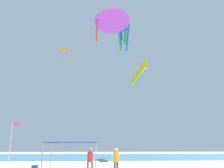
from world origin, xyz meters
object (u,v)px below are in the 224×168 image
at_px(kite_parafoil_yellow, 139,73).
at_px(kite_octopus_blue, 123,28).
at_px(canopy_tent, 72,144).
at_px(person_leftmost, 90,159).
at_px(banner_flag, 12,142).
at_px(person_near_tent, 116,159).
at_px(kite_delta_purple, 112,19).
at_px(cooler_box, 35,167).
at_px(kite_diamond_orange, 64,51).

bearing_deg(kite_parafoil_yellow, kite_octopus_blue, 140.58).
bearing_deg(canopy_tent, person_leftmost, 62.54).
bearing_deg(kite_octopus_blue, banner_flag, -7.53).
xyz_separation_m(person_near_tent, kite_parafoil_yellow, (6.94, 26.30, 14.91)).
bearing_deg(kite_parafoil_yellow, banner_flag, 132.57).
relative_size(kite_parafoil_yellow, kite_delta_purple, 1.29).
relative_size(canopy_tent, person_leftmost, 1.78).
bearing_deg(canopy_tent, person_near_tent, 34.63).
bearing_deg(kite_delta_purple, cooler_box, -172.88).
xyz_separation_m(kite_parafoil_yellow, kite_octopus_blue, (-4.38, -10.72, 4.30)).
height_order(kite_parafoil_yellow, kite_octopus_blue, kite_octopus_blue).
distance_m(cooler_box, kite_delta_purple, 18.29).
distance_m(kite_parafoil_yellow, kite_delta_purple, 20.53).
bearing_deg(kite_octopus_blue, kite_parafoil_yellow, -174.50).
bearing_deg(cooler_box, person_leftmost, -40.17).
bearing_deg(cooler_box, kite_parafoil_yellow, 57.41).
height_order(cooler_box, kite_diamond_orange, kite_diamond_orange).
bearing_deg(person_leftmost, kite_parafoil_yellow, 63.78).
height_order(kite_parafoil_yellow, kite_diamond_orange, kite_parafoil_yellow).
relative_size(banner_flag, cooler_box, 6.84).
height_order(kite_delta_purple, kite_octopus_blue, kite_octopus_blue).
relative_size(person_leftmost, kite_delta_purple, 0.36).
bearing_deg(person_leftmost, banner_flag, 168.46).
distance_m(cooler_box, kite_parafoil_yellow, 30.43).
distance_m(banner_flag, cooler_box, 4.54).
height_order(banner_flag, cooler_box, banner_flag).
bearing_deg(person_near_tent, canopy_tent, 166.94).
height_order(person_near_tent, kite_delta_purple, kite_delta_purple).
bearing_deg(person_near_tent, banner_flag, 128.44).
bearing_deg(kite_parafoil_yellow, cooler_box, 130.23).
bearing_deg(canopy_tent, kite_diamond_orange, 100.57).
relative_size(person_leftmost, kite_diamond_orange, 0.79).
bearing_deg(kite_parafoil_yellow, person_near_tent, 148.05).
bearing_deg(kite_diamond_orange, canopy_tent, 48.29).
relative_size(canopy_tent, banner_flag, 0.85).
distance_m(person_near_tent, cooler_box, 8.37).
relative_size(kite_octopus_blue, kite_diamond_orange, 2.11).
bearing_deg(kite_parafoil_yellow, kite_delta_purple, 143.42).
height_order(person_leftmost, kite_delta_purple, kite_delta_purple).
bearing_deg(canopy_tent, banner_flag, 150.95).
xyz_separation_m(cooler_box, kite_parafoil_yellow, (14.00, 21.89, 15.83)).
relative_size(banner_flag, kite_octopus_blue, 0.78).
relative_size(person_near_tent, cooler_box, 3.25).
height_order(canopy_tent, kite_delta_purple, kite_delta_purple).
height_order(kite_parafoil_yellow, kite_delta_purple, kite_parafoil_yellow).
distance_m(kite_parafoil_yellow, kite_diamond_orange, 15.95).
xyz_separation_m(person_near_tent, kite_octopus_blue, (2.55, 15.58, 19.21)).
relative_size(kite_delta_purple, kite_octopus_blue, 1.02).
height_order(person_leftmost, kite_diamond_orange, kite_diamond_orange).
bearing_deg(banner_flag, person_near_tent, -3.87).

